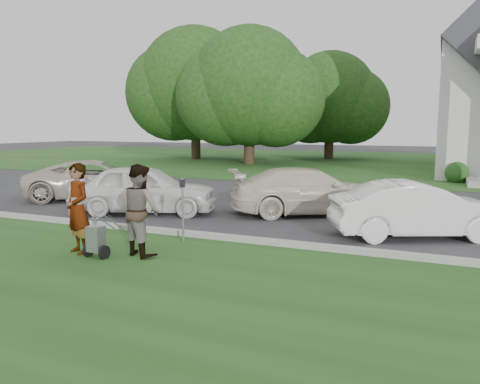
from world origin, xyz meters
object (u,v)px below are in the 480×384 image
Objects in this scene: car_d at (418,210)px; tree_far at (195,89)px; car_c at (309,191)px; striping_cart at (96,240)px; person_right at (140,211)px; tree_back at (330,102)px; car_b at (145,189)px; parking_meter_near at (183,202)px; person_left at (78,209)px; tree_left at (249,92)px; car_a at (98,179)px.

tree_far is at bearing 14.69° from car_d.
car_c reaches higher than car_d.
striping_cart is 1.06m from person_right.
car_b is (0.31, -27.19, -3.96)m from tree_back.
car_d is (5.26, 4.03, -0.28)m from person_right.
car_d is (8.30, -27.27, -4.04)m from tree_back.
tree_far is at bearing 118.04° from parking_meter_near.
car_b is at bearing -89.36° from tree_back.
person_left is (-0.58, 0.14, 0.57)m from striping_cart.
person_left reaches higher than person_right.
car_d is at bearing -153.40° from car_c.
tree_left is 24.70m from person_right.
person_right is at bearing 38.99° from person_left.
person_right reaches higher than car_a.
tree_left is at bearing -7.40° from car_b.
car_a is (0.92, -17.34, -4.39)m from tree_left.
tree_left is 23.55m from parking_meter_near.
striping_cart is at bearing -176.55° from car_b.
car_d is at bearing 28.64° from parking_meter_near.
car_b is at bearing 115.88° from striping_cart.
car_d is (18.30, -22.27, -5.01)m from tree_far.
person_left is 7.26m from car_c.
person_right is 1.27× the size of parking_meter_near.
person_right is at bearing -166.37° from car_b.
car_a reaches higher than car_d.
person_right is 6.63m from car_d.
person_right is at bearing -73.17° from tree_left.
striping_cart is 2.16m from parking_meter_near.
parking_meter_near is 4.11m from car_b.
person_left reaches higher than striping_cart.
tree_left is at bearing -26.56° from tree_far.
tree_far is 28.71m from parking_meter_near.
car_c is (5.06, -25.25, -4.01)m from tree_back.
parking_meter_near is at bearing 128.27° from car_c.
tree_far is 1.21× the size of tree_back.
car_a is 8.14m from car_c.
person_left is (1.75, -31.70, -3.77)m from tree_back.
tree_back reaches higher than parking_meter_near.
tree_back is 30.41m from parking_meter_near.
parking_meter_near is 0.37× the size of car_d.
tree_far reaches higher than parking_meter_near.
tree_back is at bearing 63.43° from tree_left.
car_d is (6.56, 4.43, -0.28)m from person_left.
car_b is 8.00m from car_d.
tree_left reaches higher than car_b.
tree_back is at bearing -41.46° from car_a.
person_right reaches higher than car_b.
striping_cart is at bearing -75.13° from tree_left.
parking_meter_near is (7.31, -22.00, -4.15)m from tree_left.
tree_left is at bearing 125.52° from person_left.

